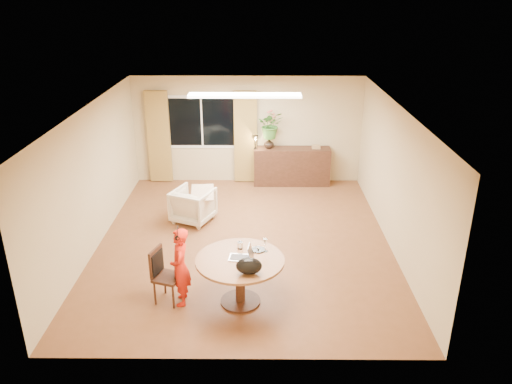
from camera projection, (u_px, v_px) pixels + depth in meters
floor at (244, 241)px, 9.56m from camera, size 6.50×6.50×0.00m
ceiling at (243, 108)px, 8.56m from camera, size 6.50×6.50×0.00m
wall_back at (248, 130)px, 12.06m from camera, size 5.50×0.00×5.50m
wall_left at (93, 178)px, 9.08m from camera, size 0.00×6.50×6.50m
wall_right at (395, 179)px, 9.04m from camera, size 0.00×6.50×6.50m
window at (202, 122)px, 11.97m from camera, size 1.70×0.03×1.30m
curtain_left at (159, 137)px, 12.05m from camera, size 0.55×0.08×2.25m
curtain_right at (245, 137)px, 12.03m from camera, size 0.55×0.08×2.25m
ceiling_panel at (245, 95)px, 9.68m from camera, size 2.20×0.35×0.05m
dining_table at (240, 268)px, 7.51m from camera, size 1.34×1.34×0.76m
dining_chair at (168, 276)px, 7.61m from camera, size 0.53×0.50×0.89m
child at (180, 267)px, 7.51m from camera, size 0.48×0.34×1.25m
laptop at (240, 251)px, 7.43m from camera, size 0.38×0.27×0.23m
tumbler at (240, 245)px, 7.72m from camera, size 0.10×0.10×0.12m
wine_glass at (265, 245)px, 7.62m from camera, size 0.09×0.09×0.22m
pot_lid at (258, 249)px, 7.69m from camera, size 0.21×0.21×0.03m
handbag at (249, 266)px, 7.02m from camera, size 0.43×0.33×0.25m
armchair at (193, 205)px, 10.28m from camera, size 1.00×1.01×0.70m
throw at (202, 189)px, 10.11m from camera, size 0.49×0.59×0.03m
sideboard at (292, 166)px, 12.15m from camera, size 1.84×0.45×0.92m
vase at (269, 143)px, 11.93m from camera, size 0.27×0.27×0.25m
bouquet at (271, 125)px, 11.76m from camera, size 0.61×0.54×0.66m
book_stack at (316, 147)px, 11.96m from camera, size 0.20×0.15×0.08m
desk_lamp at (255, 142)px, 11.87m from camera, size 0.17×0.17×0.34m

